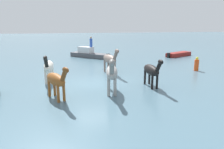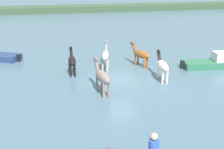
# 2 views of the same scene
# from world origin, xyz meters

# --- Properties ---
(ground_plane) EXTENTS (190.68, 190.68, 0.00)m
(ground_plane) POSITION_xyz_m (0.00, 0.00, 0.00)
(ground_plane) COLOR #476675
(horse_lead) EXTENTS (1.16, 2.66, 2.07)m
(horse_lead) POSITION_xyz_m (-0.42, 2.42, 1.14)
(horse_lead) COLOR #9E9993
(horse_lead) RESTS_ON ground_plane
(horse_dark_mare) EXTENTS (0.64, 2.37, 1.84)m
(horse_dark_mare) POSITION_xyz_m (-3.03, 1.97, 1.01)
(horse_dark_mare) COLOR black
(horse_dark_mare) RESTS_ON ground_plane
(horse_chestnut_trailing) EXTENTS (0.89, 2.60, 2.00)m
(horse_chestnut_trailing) POSITION_xyz_m (-1.61, -2.19, 1.10)
(horse_chestnut_trailing) COLOR gray
(horse_chestnut_trailing) RESTS_ON ground_plane
(horse_pinto_flank) EXTENTS (0.77, 2.47, 1.91)m
(horse_pinto_flank) POSITION_xyz_m (2.89, -0.83, 1.05)
(horse_pinto_flank) COLOR silver
(horse_pinto_flank) RESTS_ON ground_plane
(horse_mid_herd) EXTENTS (1.24, 2.29, 1.82)m
(horse_mid_herd) POSITION_xyz_m (2.49, 2.64, 1.00)
(horse_mid_herd) COLOR brown
(horse_mid_herd) RESTS_ON ground_plane
(boat_skiff_near) EXTENTS (4.26, 4.53, 1.35)m
(boat_skiff_near) POSITION_xyz_m (-1.51, -11.02, 0.32)
(boat_skiff_near) COLOR #4C4C51
(boat_skiff_near) RESTS_ON ground_plane
(boat_launch_far) EXTENTS (3.92, 2.38, 0.71)m
(boat_launch_far) POSITION_xyz_m (-12.09, -8.85, 0.16)
(boat_launch_far) COLOR maroon
(boat_launch_far) RESTS_ON ground_plane
(person_watcher_seated) EXTENTS (0.32, 0.32, 1.19)m
(person_watcher_seated) POSITION_xyz_m (-1.79, -11.14, 1.74)
(person_watcher_seated) COLOR #2D51B2
(person_watcher_seated) RESTS_ON boat_skiff_near
(buoy_channel_marker) EXTENTS (0.36, 0.36, 1.14)m
(buoy_channel_marker) POSITION_xyz_m (-8.70, -1.22, 0.51)
(buoy_channel_marker) COLOR #E54C19
(buoy_channel_marker) RESTS_ON ground_plane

